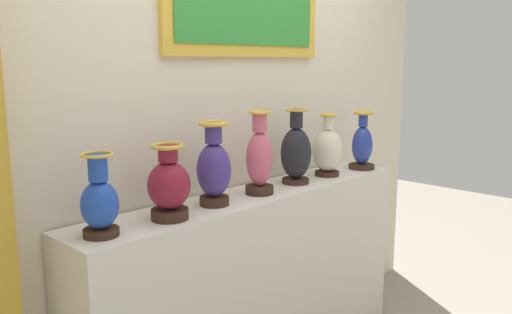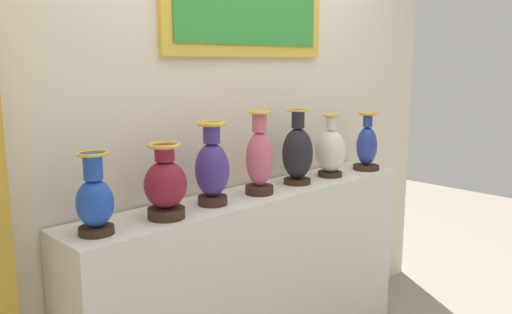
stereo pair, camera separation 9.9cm
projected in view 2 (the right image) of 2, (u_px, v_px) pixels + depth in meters
display_shelf at (256, 286)px, 2.72m from camera, size 2.05×0.34×1.00m
back_wall at (226, 103)px, 2.72m from camera, size 3.60×0.14×2.85m
vase_sapphire at (95, 201)px, 1.98m from camera, size 0.14×0.14×0.32m
vase_burgundy at (165, 185)px, 2.18m from camera, size 0.18×0.18×0.32m
vase_indigo at (212, 168)px, 2.39m from camera, size 0.16×0.16×0.39m
vase_rose at (260, 159)px, 2.59m from camera, size 0.14×0.14×0.42m
vase_onyx at (298, 153)px, 2.80m from camera, size 0.17×0.17×0.41m
vase_ivory at (331, 151)px, 2.99m from camera, size 0.18×0.18×0.36m
vase_cobalt at (367, 146)px, 3.18m from camera, size 0.16×0.16×0.36m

